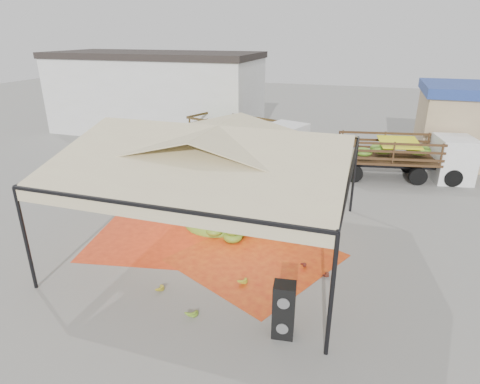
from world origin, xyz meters
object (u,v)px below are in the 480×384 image
(banana_heap, at_px, (237,199))
(vendor, at_px, (305,180))
(truck_left, at_px, (250,136))
(truck_right, at_px, (410,153))
(speaker_stack, at_px, (284,310))

(banana_heap, distance_m, vendor, 3.47)
(truck_left, distance_m, truck_right, 8.11)
(speaker_stack, distance_m, vendor, 8.76)
(truck_left, xyz_separation_m, truck_right, (8.10, -0.33, -0.13))
(speaker_stack, distance_m, truck_left, 13.77)
(vendor, xyz_separation_m, truck_left, (-3.75, 4.21, 0.66))
(truck_right, bearing_deg, banana_heap, -145.33)
(banana_heap, height_order, vendor, vendor)
(banana_heap, distance_m, truck_left, 7.11)
(banana_heap, relative_size, speaker_stack, 4.26)
(vendor, bearing_deg, truck_left, -30.56)
(speaker_stack, height_order, vendor, vendor)
(speaker_stack, relative_size, truck_right, 0.22)
(speaker_stack, xyz_separation_m, vendor, (-0.97, 8.71, 0.05))
(banana_heap, bearing_deg, truck_right, 45.12)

